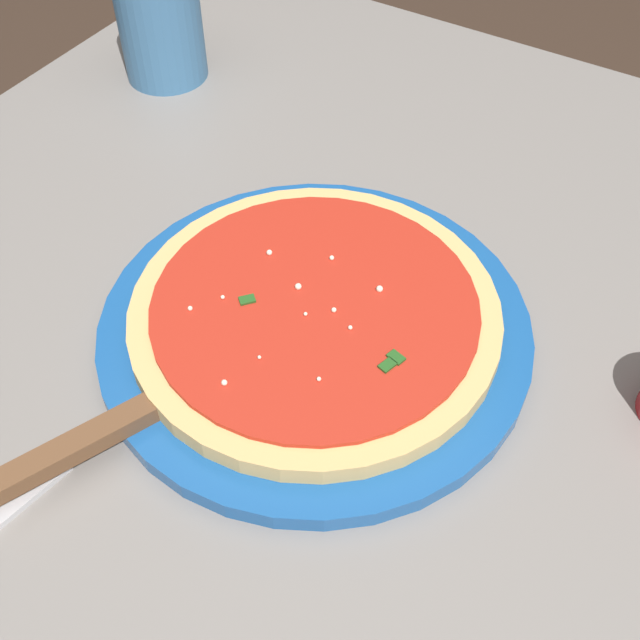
# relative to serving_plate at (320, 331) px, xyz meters

# --- Properties ---
(restaurant_table) EXTENTS (1.03, 0.91, 0.74)m
(restaurant_table) POSITION_rel_serving_plate_xyz_m (0.02, -0.00, -0.13)
(restaurant_table) COLOR black
(restaurant_table) RESTS_ON ground_plane
(serving_plate) EXTENTS (0.33, 0.33, 0.02)m
(serving_plate) POSITION_rel_serving_plate_xyz_m (0.00, 0.00, 0.00)
(serving_plate) COLOR #195199
(serving_plate) RESTS_ON restaurant_table
(pizza) EXTENTS (0.28, 0.28, 0.02)m
(pizza) POSITION_rel_serving_plate_xyz_m (0.00, 0.00, 0.02)
(pizza) COLOR #DBB26B
(pizza) RESTS_ON serving_plate
(pizza_server) EXTENTS (0.22, 0.13, 0.01)m
(pizza_server) POSITION_rel_serving_plate_xyz_m (0.15, -0.06, 0.01)
(pizza_server) COLOR silver
(pizza_server) RESTS_ON serving_plate
(cup_tall_drink) EXTENTS (0.09, 0.09, 0.12)m
(cup_tall_drink) POSITION_rel_serving_plate_xyz_m (-0.23, -0.34, 0.05)
(cup_tall_drink) COLOR teal
(cup_tall_drink) RESTS_ON restaurant_table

